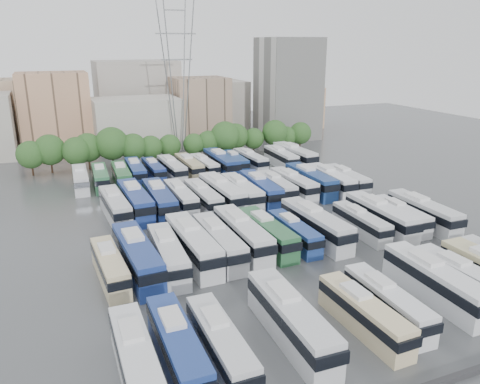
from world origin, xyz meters
name	(u,v)px	position (x,y,z in m)	size (l,w,h in m)	color
ground	(262,230)	(0.00, 0.00, 0.00)	(220.00, 220.00, 0.00)	#424447
parapet	(446,381)	(0.00, -33.00, 0.25)	(56.00, 0.50, 0.50)	#2D2D30
tree_line	(172,142)	(-1.79, 42.10, 4.38)	(64.64, 7.85, 8.50)	black
city_buildings	(122,110)	(-7.46, 71.86, 7.87)	(102.00, 35.00, 20.00)	#9E998E
apartment_tower	(288,89)	(34.00, 58.00, 13.00)	(14.00, 14.00, 26.00)	silver
electricity_pylon	(177,71)	(2.00, 50.00, 18.66)	(9.00, 6.91, 33.83)	slate
bus_r0_s0	(136,359)	(-21.53, -23.69, 1.80)	(2.60, 11.72, 3.67)	silver
bus_r0_s1	(178,346)	(-18.20, -23.40, 1.84)	(2.63, 11.93, 3.74)	navy
bus_r0_s2	(221,344)	(-14.90, -24.23, 1.75)	(2.50, 11.39, 3.57)	silver
bus_r0_s4	(291,319)	(-8.29, -23.68, 2.03)	(3.17, 13.24, 4.13)	silver
bus_r0_s6	(364,314)	(-1.63, -24.91, 1.72)	(2.73, 11.23, 3.50)	beige
bus_r0_s7	(387,302)	(1.60, -24.07, 1.71)	(2.69, 11.17, 3.49)	silver
bus_r0_s9	(435,281)	(8.19, -23.12, 1.99)	(3.11, 12.98, 4.05)	silver
bus_r0_s10	(464,280)	(11.36, -23.72, 1.83)	(2.99, 11.99, 3.74)	silver
bus_r1_s0	(110,266)	(-21.29, -6.92, 1.71)	(3.00, 11.23, 3.49)	beige
bus_r1_s1	(137,256)	(-18.23, -6.39, 2.11)	(3.65, 13.82, 4.30)	navy
bus_r1_s2	(168,254)	(-14.88, -6.75, 1.90)	(3.20, 12.43, 3.87)	silver
bus_r1_s3	(193,244)	(-11.59, -5.54, 2.10)	(3.38, 13.73, 4.28)	silver
bus_r1_s4	(219,242)	(-8.44, -5.70, 1.96)	(2.90, 12.73, 3.98)	silver
bus_r1_s5	(242,234)	(-5.01, -4.83, 2.06)	(3.01, 13.42, 4.21)	silver
bus_r1_s6	(267,233)	(-1.83, -5.28, 1.90)	(3.07, 12.41, 3.87)	#2A633A
bus_r1_s7	(294,232)	(1.64, -5.91, 1.67)	(2.45, 10.84, 3.40)	navy
bus_r1_s8	(316,224)	(5.04, -5.51, 2.09)	(3.46, 13.65, 4.25)	silver
bus_r1_s10	(361,222)	(11.57, -6.32, 1.67)	(2.59, 10.88, 3.40)	silver
bus_r1_s11	(381,216)	(15.01, -6.00, 2.02)	(3.01, 13.15, 4.12)	silver
bus_r1_s12	(400,215)	(18.37, -6.08, 1.68)	(2.82, 10.98, 3.42)	silver
bus_r1_s13	(423,212)	(21.64, -6.93, 1.95)	(3.03, 12.73, 3.98)	silver
bus_r2_s1	(115,206)	(-18.08, 12.18, 1.91)	(3.30, 12.52, 3.89)	silver
bus_r2_s2	(135,201)	(-15.01, 12.92, 2.10)	(3.41, 13.73, 4.28)	navy
bus_r2_s3	(159,200)	(-11.55, 12.09, 2.08)	(3.16, 13.52, 4.23)	navy
bus_r2_s4	(181,198)	(-8.13, 12.61, 1.84)	(2.71, 11.94, 3.74)	silver
bus_r2_s5	(203,197)	(-4.91, 11.31, 1.85)	(2.93, 12.06, 3.77)	silver
bus_r2_s6	(222,193)	(-1.64, 11.70, 2.10)	(3.58, 13.76, 4.28)	silver
bus_r2_s7	(242,192)	(1.62, 11.52, 1.95)	(2.82, 12.66, 3.97)	silver
bus_r2_s8	(261,189)	(4.90, 11.40, 2.01)	(3.50, 13.20, 4.10)	navy
bus_r2_s9	(276,187)	(8.20, 12.32, 1.79)	(2.85, 11.69, 3.65)	silver
bus_r2_s10	(293,184)	(11.37, 12.28, 1.91)	(3.12, 12.47, 3.88)	silver
bus_r2_s11	(310,181)	(14.77, 12.42, 2.08)	(2.96, 13.52, 4.24)	navy
bus_r2_s12	(330,180)	(18.22, 11.58, 1.99)	(3.27, 12.98, 4.04)	white
bus_r2_s13	(346,179)	(21.47, 11.50, 1.81)	(2.98, 11.86, 3.70)	silver
bus_r3_s0	(81,179)	(-21.64, 29.62, 1.76)	(2.84, 11.48, 3.58)	silver
bus_r3_s1	(101,177)	(-18.26, 29.39, 1.76)	(3.03, 11.51, 3.58)	#2F6F44
bus_r3_s2	(122,176)	(-14.67, 28.76, 1.82)	(3.03, 11.91, 3.71)	#2B6437
bus_r3_s3	(136,171)	(-11.76, 30.94, 1.82)	(2.94, 11.91, 3.71)	navy
bus_r3_s4	(154,170)	(-8.31, 31.21, 1.67)	(2.64, 10.89, 3.40)	navy
bus_r3_s5	(172,169)	(-5.04, 30.15, 1.85)	(3.13, 12.08, 3.76)	silver
bus_r3_s6	(189,166)	(-1.50, 30.71, 1.82)	(2.85, 11.84, 3.70)	tan
bus_r3_s7	(204,166)	(1.51, 30.48, 1.70)	(2.97, 11.15, 3.46)	silver
bus_r3_s8	(221,163)	(4.89, 29.98, 2.09)	(3.13, 13.59, 4.25)	navy
bus_r3_s9	(235,162)	(8.21, 31.15, 1.70)	(2.76, 11.11, 3.46)	navy
bus_r3_s10	(250,160)	(11.49, 30.84, 1.80)	(3.10, 11.81, 3.67)	silver
bus_r3_s12	(281,158)	(18.18, 30.22, 1.86)	(2.97, 12.17, 3.80)	silver
bus_r3_s13	(295,155)	(21.26, 30.05, 2.10)	(3.67, 13.76, 4.28)	silver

